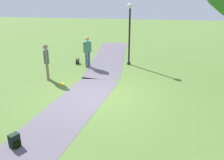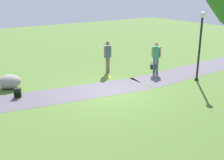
% 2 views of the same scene
% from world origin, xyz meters
% --- Properties ---
extents(ground_plane, '(48.00, 48.00, 0.00)m').
position_xyz_m(ground_plane, '(0.00, 0.00, 0.00)').
color(ground_plane, '#527031').
extents(footpath_segment_near, '(8.06, 2.16, 0.01)m').
position_xyz_m(footpath_segment_near, '(-6.00, -0.38, 0.00)').
color(footpath_segment_near, '#59525E').
rests_on(footpath_segment_near, ground).
extents(footpath_segment_mid, '(8.21, 3.31, 0.01)m').
position_xyz_m(footpath_segment_mid, '(1.93, -0.97, 0.00)').
color(footpath_segment_mid, '#59525E').
rests_on(footpath_segment_mid, ground).
extents(lamp_post, '(0.28, 0.28, 3.40)m').
position_xyz_m(lamp_post, '(-4.61, 0.94, 2.11)').
color(lamp_post, black).
rests_on(lamp_post, ground).
extents(lawn_boulder, '(1.28, 1.18, 0.65)m').
position_xyz_m(lawn_boulder, '(3.58, -3.15, 0.33)').
color(lawn_boulder, gray).
rests_on(lawn_boulder, ground).
extents(woman_with_handbag, '(0.42, 0.43, 1.69)m').
position_xyz_m(woman_with_handbag, '(-3.85, -1.30, 0.98)').
color(woman_with_handbag, '#435963').
rests_on(woman_with_handbag, ground).
extents(man_near_boulder, '(0.49, 0.36, 1.75)m').
position_xyz_m(man_near_boulder, '(-1.67, -2.79, 1.02)').
color(man_near_boulder, '#80674D').
rests_on(man_near_boulder, ground).
extents(handbag_on_grass, '(0.33, 0.28, 0.31)m').
position_xyz_m(handbag_on_grass, '(-4.33, -2.02, 0.14)').
color(handbag_on_grass, black).
rests_on(handbag_on_grass, ground).
extents(spare_backpack_on_lawn, '(0.34, 0.34, 0.40)m').
position_xyz_m(spare_backpack_on_lawn, '(3.61, -1.79, 0.19)').
color(spare_backpack_on_lawn, black).
rests_on(spare_backpack_on_lawn, ground).
extents(frisbee_on_grass, '(0.26, 0.26, 0.02)m').
position_xyz_m(frisbee_on_grass, '(-1.18, -1.96, 0.01)').
color(frisbee_on_grass, '#E3AB0C').
rests_on(frisbee_on_grass, ground).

